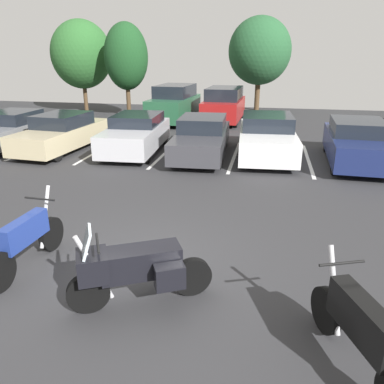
# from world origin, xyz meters

# --- Properties ---
(ground) EXTENTS (44.00, 44.00, 0.10)m
(ground) POSITION_xyz_m (0.00, 0.00, -0.05)
(ground) COLOR #2D2D30
(motorcycle_touring) EXTENTS (2.05, 1.35, 1.37)m
(motorcycle_touring) POSITION_xyz_m (0.37, -1.02, 0.65)
(motorcycle_touring) COLOR black
(motorcycle_touring) RESTS_ON ground
(motorcycle_second) EXTENTS (0.95, 2.06, 1.31)m
(motorcycle_second) POSITION_xyz_m (3.43, -1.78, 0.59)
(motorcycle_second) COLOR black
(motorcycle_second) RESTS_ON ground
(motorcycle_third) EXTENTS (0.62, 2.12, 1.32)m
(motorcycle_third) POSITION_xyz_m (-1.88, -0.38, 0.55)
(motorcycle_third) COLOR black
(motorcycle_third) RESTS_ON ground
(parking_stripes) EXTENTS (21.60, 4.62, 0.01)m
(parking_stripes) POSITION_xyz_m (-1.65, 8.27, 0.00)
(parking_stripes) COLOR silver
(parking_stripes) RESTS_ON ground
(car_grey) EXTENTS (1.87, 4.71, 1.40)m
(car_grey) POSITION_xyz_m (-8.22, 8.25, 0.67)
(car_grey) COLOR slate
(car_grey) RESTS_ON ground
(car_champagne) EXTENTS (2.11, 4.79, 1.42)m
(car_champagne) POSITION_xyz_m (-5.78, 7.97, 0.68)
(car_champagne) COLOR #C1B289
(car_champagne) RESTS_ON ground
(car_silver) EXTENTS (2.07, 4.51, 1.42)m
(car_silver) POSITION_xyz_m (-2.81, 8.24, 0.70)
(car_silver) COLOR #B7B7BC
(car_silver) RESTS_ON ground
(car_charcoal) EXTENTS (2.01, 4.93, 1.43)m
(car_charcoal) POSITION_xyz_m (-0.21, 8.19, 0.68)
(car_charcoal) COLOR #38383D
(car_charcoal) RESTS_ON ground
(car_white) EXTENTS (2.23, 4.91, 1.53)m
(car_white) POSITION_xyz_m (2.17, 8.53, 0.74)
(car_white) COLOR white
(car_white) RESTS_ON ground
(car_navy) EXTENTS (2.05, 4.62, 1.50)m
(car_navy) POSITION_xyz_m (5.25, 8.12, 0.74)
(car_navy) COLOR navy
(car_navy) RESTS_ON ground
(car_far_green) EXTENTS (2.18, 4.59, 2.01)m
(car_far_green) POSITION_xyz_m (-2.95, 15.11, 0.99)
(car_far_green) COLOR #235638
(car_far_green) RESTS_ON ground
(car_far_red) EXTENTS (2.03, 4.30, 1.88)m
(car_far_red) POSITION_xyz_m (-0.27, 15.62, 0.94)
(car_far_red) COLOR maroon
(car_far_red) RESTS_ON ground
(tree_far_right) EXTENTS (3.98, 3.98, 5.85)m
(tree_far_right) POSITION_xyz_m (1.34, 20.67, 3.74)
(tree_far_right) COLOR #4C3823
(tree_far_right) RESTS_ON ground
(tree_rear) EXTENTS (2.51, 2.51, 5.31)m
(tree_rear) POSITION_xyz_m (-6.09, 16.42, 3.43)
(tree_rear) COLOR #4C3823
(tree_rear) RESTS_ON ground
(tree_center) EXTENTS (3.75, 3.75, 5.61)m
(tree_center) POSITION_xyz_m (-9.56, 17.85, 3.53)
(tree_center) COLOR #4C3823
(tree_center) RESTS_ON ground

